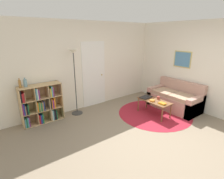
# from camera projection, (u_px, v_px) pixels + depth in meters

# --- Properties ---
(ground_plane) EXTENTS (14.00, 14.00, 0.00)m
(ground_plane) POSITION_uv_depth(u_px,v_px,m) (157.00, 142.00, 3.76)
(ground_plane) COLOR gray
(wall_back) EXTENTS (7.54, 0.11, 2.60)m
(wall_back) POSITION_uv_depth(u_px,v_px,m) (92.00, 66.00, 5.39)
(wall_back) COLOR silver
(wall_back) RESTS_ON ground_plane
(wall_right) EXTENTS (0.08, 5.64, 2.60)m
(wall_right) POSITION_uv_depth(u_px,v_px,m) (174.00, 64.00, 5.67)
(wall_right) COLOR silver
(wall_right) RESTS_ON ground_plane
(rug) EXTENTS (2.09, 2.09, 0.01)m
(rug) POSITION_uv_depth(u_px,v_px,m) (154.00, 113.00, 5.12)
(rug) COLOR maroon
(rug) RESTS_ON ground_plane
(bookshelf) EXTENTS (1.02, 0.34, 1.01)m
(bookshelf) POSITION_uv_depth(u_px,v_px,m) (41.00, 105.00, 4.51)
(bookshelf) COLOR tan
(bookshelf) RESTS_ON ground_plane
(floor_lamp) EXTENTS (0.32, 0.32, 1.84)m
(floor_lamp) POSITION_uv_depth(u_px,v_px,m) (74.00, 67.00, 4.72)
(floor_lamp) COLOR #333333
(floor_lamp) RESTS_ON ground_plane
(couch) EXTENTS (0.80, 1.52, 0.84)m
(couch) POSITION_uv_depth(u_px,v_px,m) (175.00, 99.00, 5.42)
(couch) COLOR tan
(couch) RESTS_ON ground_plane
(coffee_table) EXTENTS (0.44, 0.95, 0.44)m
(coffee_table) POSITION_uv_depth(u_px,v_px,m) (154.00, 102.00, 4.95)
(coffee_table) COLOR brown
(coffee_table) RESTS_ON ground_plane
(laptop) EXTENTS (0.38, 0.27, 0.02)m
(laptop) POSITION_uv_depth(u_px,v_px,m) (146.00, 97.00, 5.15)
(laptop) COLOR black
(laptop) RESTS_ON coffee_table
(bowl) EXTENTS (0.15, 0.15, 0.04)m
(bowl) POSITION_uv_depth(u_px,v_px,m) (152.00, 101.00, 4.86)
(bowl) COLOR orange
(bowl) RESTS_ON coffee_table
(book_stack_on_table) EXTENTS (0.13, 0.19, 0.04)m
(book_stack_on_table) POSITION_uv_depth(u_px,v_px,m) (162.00, 103.00, 4.66)
(book_stack_on_table) COLOR gold
(book_stack_on_table) RESTS_ON coffee_table
(cup) EXTENTS (0.08, 0.08, 0.08)m
(cup) POSITION_uv_depth(u_px,v_px,m) (158.00, 98.00, 4.99)
(cup) COLOR #A33D33
(cup) RESTS_ON coffee_table
(remote) EXTENTS (0.05, 0.16, 0.02)m
(remote) POSITION_uv_depth(u_px,v_px,m) (152.00, 100.00, 4.96)
(remote) COLOR black
(remote) RESTS_ON coffee_table
(bottle_left) EXTENTS (0.06, 0.06, 0.24)m
(bottle_left) POSITION_uv_depth(u_px,v_px,m) (20.00, 84.00, 4.09)
(bottle_left) COLOR olive
(bottle_left) RESTS_ON bookshelf
(bottle_middle) EXTENTS (0.08, 0.08, 0.23)m
(bottle_middle) POSITION_uv_depth(u_px,v_px,m) (25.00, 83.00, 4.16)
(bottle_middle) COLOR #6B93A3
(bottle_middle) RESTS_ON bookshelf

